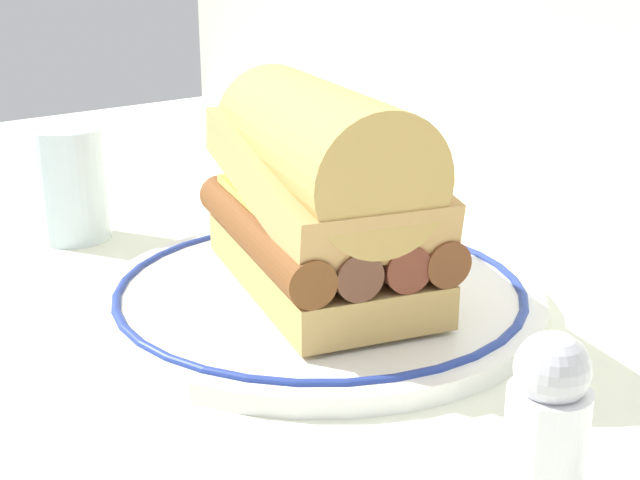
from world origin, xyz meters
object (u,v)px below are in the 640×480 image
plate (320,294)px  sausage_sandwich (320,190)px  salt_shaker (547,423)px  drinking_glass (71,191)px

plate → sausage_sandwich: sausage_sandwich is taller
sausage_sandwich → salt_shaker: 0.23m
plate → sausage_sandwich: bearing=108.4°
drinking_glass → sausage_sandwich: bearing=15.4°
plate → drinking_glass: bearing=-164.6°
drinking_glass → salt_shaker: 0.45m
plate → drinking_glass: size_ratio=3.23×
sausage_sandwich → drinking_glass: 0.24m
plate → salt_shaker: (0.22, -0.06, 0.03)m
drinking_glass → plate: bearing=15.4°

